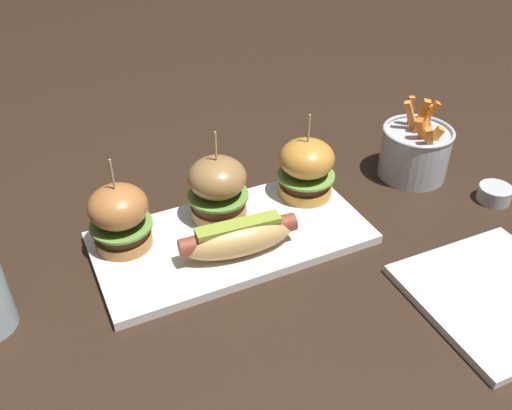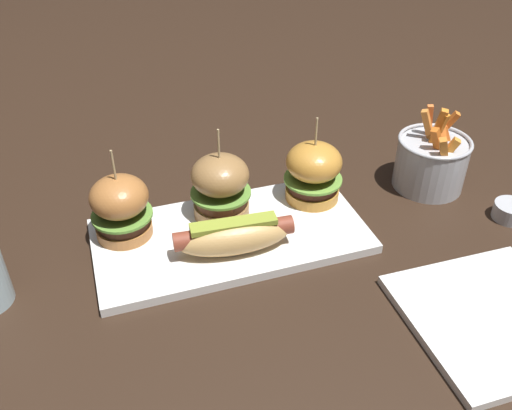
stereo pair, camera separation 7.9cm
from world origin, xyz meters
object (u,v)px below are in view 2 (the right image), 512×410
object	(u,v)px
slider_right	(313,172)
hot_dog	(234,235)
fries_bucket	(431,161)
slider_left	(121,207)
sauce_ramekin	(511,211)
platter_main	(231,236)
side_plate	(493,318)
slider_center	(223,186)

from	to	relation	value
slider_right	hot_dog	bearing A→B (deg)	-151.10
slider_right	fries_bucket	size ratio (longest dim) A/B	0.98
slider_left	sauce_ramekin	size ratio (longest dim) A/B	2.64
platter_main	slider_right	xyz separation A→B (m)	(0.15, 0.04, 0.06)
fries_bucket	side_plate	size ratio (longest dim) A/B	0.69
hot_dog	slider_right	xyz separation A→B (m)	(0.15, 0.08, 0.02)
slider_right	side_plate	xyz separation A→B (m)	(0.11, -0.30, -0.06)
hot_dog	slider_right	distance (m)	0.18
slider_left	hot_dog	bearing A→B (deg)	-31.36
slider_center	slider_right	bearing A→B (deg)	-0.94
hot_dog	sauce_ramekin	distance (m)	0.43
hot_dog	side_plate	bearing A→B (deg)	-38.85
platter_main	side_plate	bearing A→B (deg)	-44.29
sauce_ramekin	side_plate	distance (m)	0.24
platter_main	slider_left	world-z (taller)	slider_left
fries_bucket	slider_center	bearing A→B (deg)	178.00
hot_dog	sauce_ramekin	bearing A→B (deg)	-6.06
hot_dog	slider_right	world-z (taller)	slider_right
hot_dog	fries_bucket	size ratio (longest dim) A/B	1.18
platter_main	slider_center	xyz separation A→B (m)	(0.00, 0.05, 0.06)
slider_left	sauce_ramekin	world-z (taller)	slider_left
slider_center	hot_dog	bearing A→B (deg)	-96.34
slider_center	fries_bucket	xyz separation A→B (m)	(0.35, -0.01, -0.02)
platter_main	hot_dog	size ratio (longest dim) A/B	2.34
platter_main	slider_left	bearing A→B (deg)	162.68
platter_main	sauce_ramekin	size ratio (longest dim) A/B	7.46
hot_dog	platter_main	bearing A→B (deg)	81.48
slider_right	fries_bucket	bearing A→B (deg)	-2.74
slider_left	slider_right	bearing A→B (deg)	-0.11
fries_bucket	sauce_ramekin	world-z (taller)	fries_bucket
hot_dog	side_plate	world-z (taller)	hot_dog
slider_right	side_plate	distance (m)	0.33
slider_right	sauce_ramekin	size ratio (longest dim) A/B	2.65
sauce_ramekin	fries_bucket	bearing A→B (deg)	120.24
platter_main	sauce_ramekin	world-z (taller)	sauce_ramekin
fries_bucket	hot_dog	bearing A→B (deg)	-168.24
platter_main	fries_bucket	bearing A→B (deg)	5.66
platter_main	hot_dog	world-z (taller)	hot_dog
platter_main	slider_left	xyz separation A→B (m)	(-0.15, 0.05, 0.06)
platter_main	slider_center	distance (m)	0.07
platter_main	slider_right	world-z (taller)	slider_right
slider_right	fries_bucket	world-z (taller)	slider_right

